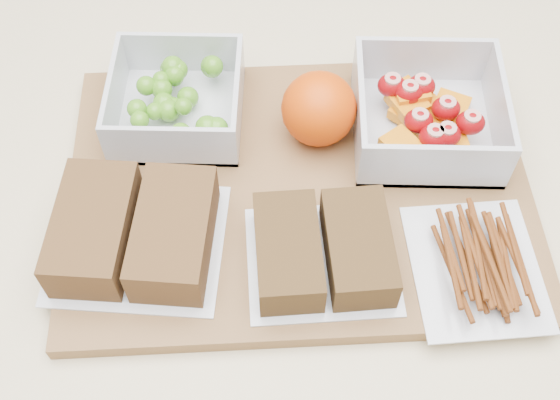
# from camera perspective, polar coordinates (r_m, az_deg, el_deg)

# --- Properties ---
(counter) EXTENTS (1.20, 0.90, 0.90)m
(counter) POSITION_cam_1_polar(r_m,az_deg,el_deg) (1.05, 0.19, -14.01)
(counter) COLOR beige
(counter) RESTS_ON ground
(cutting_board) EXTENTS (0.44, 0.33, 0.02)m
(cutting_board) POSITION_cam_1_polar(r_m,az_deg,el_deg) (0.65, 1.55, 0.87)
(cutting_board) COLOR brown
(cutting_board) RESTS_ON counter
(grape_container) EXTENTS (0.12, 0.12, 0.05)m
(grape_container) POSITION_cam_1_polar(r_m,az_deg,el_deg) (0.68, -8.27, 8.09)
(grape_container) COLOR silver
(grape_container) RESTS_ON cutting_board
(fruit_container) EXTENTS (0.13, 0.13, 0.06)m
(fruit_container) POSITION_cam_1_polar(r_m,az_deg,el_deg) (0.67, 11.85, 6.69)
(fruit_container) COLOR silver
(fruit_container) RESTS_ON cutting_board
(orange) EXTENTS (0.07, 0.07, 0.07)m
(orange) POSITION_cam_1_polar(r_m,az_deg,el_deg) (0.65, 3.18, 7.41)
(orange) COLOR #E64805
(orange) RESTS_ON cutting_board
(sandwich_bag_left) EXTENTS (0.15, 0.14, 0.04)m
(sandwich_bag_left) POSITION_cam_1_polar(r_m,az_deg,el_deg) (0.60, -11.77, -2.54)
(sandwich_bag_left) COLOR silver
(sandwich_bag_left) RESTS_ON cutting_board
(sandwich_bag_center) EXTENTS (0.14, 0.12, 0.04)m
(sandwich_bag_center) POSITION_cam_1_polar(r_m,az_deg,el_deg) (0.58, 3.52, -4.11)
(sandwich_bag_center) COLOR silver
(sandwich_bag_center) RESTS_ON cutting_board
(pretzel_bag) EXTENTS (0.12, 0.14, 0.03)m
(pretzel_bag) POSITION_cam_1_polar(r_m,az_deg,el_deg) (0.60, 15.86, -4.74)
(pretzel_bag) COLOR silver
(pretzel_bag) RESTS_ON cutting_board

